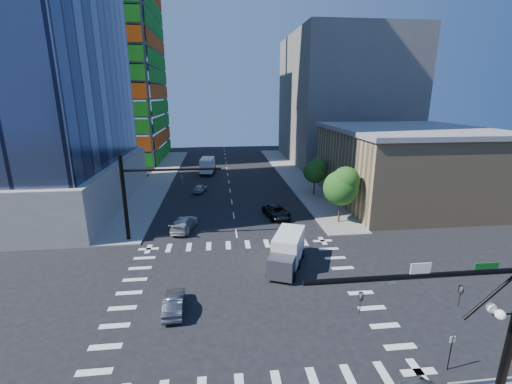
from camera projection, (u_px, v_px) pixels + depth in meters
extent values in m
plane|color=black|center=(245.00, 293.00, 26.70)|extent=(160.00, 160.00, 0.00)
cube|color=silver|center=(245.00, 293.00, 26.70)|extent=(20.00, 20.00, 0.01)
cube|color=gray|center=(293.00, 175.00, 66.27)|extent=(5.00, 60.00, 0.15)
cube|color=gray|center=(161.00, 178.00, 63.60)|extent=(5.00, 60.00, 0.15)
cube|color=gray|center=(11.00, 186.00, 46.58)|extent=(30.00, 30.00, 6.00)
cube|color=#198A1A|center=(157.00, 52.00, 77.74)|extent=(0.12, 24.00, 49.00)
cube|color=#C6480B|center=(77.00, 42.00, 64.34)|extent=(24.00, 0.12, 49.00)
cube|color=tan|center=(406.00, 167.00, 49.06)|extent=(20.00, 22.00, 10.00)
cube|color=slate|center=(410.00, 129.00, 47.62)|extent=(20.50, 22.50, 0.60)
cube|color=#68615D|center=(342.00, 99.00, 78.39)|extent=(24.00, 30.00, 28.00)
cylinder|color=black|center=(420.00, 276.00, 14.34)|extent=(10.00, 0.24, 0.24)
cylinder|color=black|center=(493.00, 294.00, 15.03)|extent=(2.50, 0.14, 2.50)
imported|color=black|center=(460.00, 296.00, 14.86)|extent=(0.16, 0.20, 1.00)
imported|color=black|center=(360.00, 303.00, 14.38)|extent=(0.16, 0.20, 1.00)
cube|color=white|center=(421.00, 269.00, 14.25)|extent=(0.90, 0.04, 0.50)
cube|color=#0C5517|center=(487.00, 266.00, 14.58)|extent=(1.10, 0.04, 0.28)
cylinder|color=black|center=(505.00, 314.00, 15.41)|extent=(1.20, 0.08, 0.08)
sphere|color=white|center=(491.00, 308.00, 15.55)|extent=(0.44, 0.44, 0.44)
sphere|color=white|center=(500.00, 315.00, 15.07)|extent=(0.44, 0.44, 0.44)
cylinder|color=black|center=(124.00, 198.00, 35.20)|extent=(0.40, 0.40, 9.00)
cylinder|color=black|center=(172.00, 170.00, 34.95)|extent=(10.00, 0.24, 0.24)
imported|color=black|center=(183.00, 180.00, 35.36)|extent=(0.16, 0.20, 1.00)
cylinder|color=#382316|center=(339.00, 213.00, 41.08)|extent=(0.20, 0.20, 2.27)
sphere|color=#144713|center=(341.00, 188.00, 40.24)|extent=(4.16, 4.16, 4.16)
sphere|color=#346F25|center=(346.00, 180.00, 39.73)|extent=(3.25, 3.25, 3.25)
cylinder|color=#382316|center=(314.00, 188.00, 52.63)|extent=(0.20, 0.20, 1.92)
sphere|color=#144713|center=(315.00, 172.00, 51.92)|extent=(3.52, 3.52, 3.52)
sphere|color=#346F25|center=(318.00, 167.00, 51.45)|extent=(2.75, 2.75, 2.75)
cylinder|color=black|center=(450.00, 353.00, 18.94)|extent=(0.06, 0.06, 2.20)
cube|color=silver|center=(453.00, 339.00, 18.69)|extent=(0.30, 0.03, 0.40)
imported|color=black|center=(277.00, 212.00, 43.12)|extent=(3.42, 5.61, 1.45)
imported|color=#BABABA|center=(184.00, 223.00, 39.10)|extent=(3.24, 5.67, 1.55)
imported|color=#A4A8AC|center=(200.00, 188.00, 54.31)|extent=(2.54, 4.01, 1.27)
imported|color=#4F4E54|center=(174.00, 303.00, 24.34)|extent=(1.49, 3.92, 1.28)
cube|color=silver|center=(287.00, 250.00, 30.12)|extent=(3.86, 5.16, 2.42)
cube|color=#3D3E45|center=(286.00, 256.00, 30.28)|extent=(2.62, 2.38, 1.77)
cube|color=white|center=(208.00, 164.00, 67.42)|extent=(2.86, 5.19, 2.59)
cube|color=#3D3E45|center=(208.00, 167.00, 67.60)|extent=(2.45, 2.01, 1.89)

